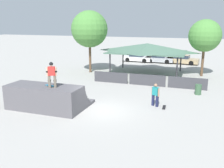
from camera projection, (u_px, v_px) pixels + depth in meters
name	position (u px, v px, depth m)	size (l,w,h in m)	color
ground_plane	(101.00, 111.00, 17.07)	(160.00, 160.00, 0.00)	#A3A09B
quarter_pipe_ramp	(47.00, 98.00, 17.40)	(5.27, 3.63, 1.70)	#565459
skater_on_deck	(52.00, 73.00, 16.19)	(0.72, 0.46, 1.71)	#6B6051
skateboard_on_deck	(50.00, 86.00, 16.71)	(0.80, 0.40, 0.09)	silver
bystander_walking	(155.00, 94.00, 17.76)	(0.64, 0.40, 1.67)	#1E2347
skateboard_on_ground	(164.00, 107.00, 17.57)	(0.25, 0.84, 0.09)	red
barrier_fence	(147.00, 80.00, 23.62)	(10.78, 0.12, 1.05)	#3D3D42
pavilion_shelter	(147.00, 48.00, 28.70)	(8.63, 5.93, 3.49)	#2D2D33
tree_beside_pavilion	(89.00, 29.00, 28.78)	(4.22, 4.22, 7.18)	brown
tree_far_back	(205.00, 36.00, 26.78)	(3.47, 3.47, 6.18)	brown
trash_bin	(198.00, 90.00, 20.74)	(0.52, 0.52, 0.85)	#385B3D
parked_car_white	(137.00, 58.00, 37.68)	(4.40, 2.03, 1.27)	silver
parked_car_silver	(159.00, 59.00, 36.68)	(4.05, 1.72, 1.27)	#A8AAAF
parked_car_tan	(182.00, 60.00, 35.70)	(4.67, 2.28, 1.27)	tan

